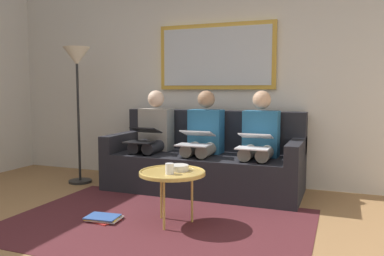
{
  "coord_description": "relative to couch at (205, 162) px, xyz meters",
  "views": [
    {
      "loc": [
        -1.46,
        2.08,
        1.15
      ],
      "look_at": [
        0.0,
        -1.7,
        0.75
      ],
      "focal_mm": 36.47,
      "sensor_mm": 36.0,
      "label": 1
    }
  ],
  "objects": [
    {
      "name": "wall_rear",
      "position": [
        0.0,
        -0.48,
        0.99
      ],
      "size": [
        6.0,
        0.12,
        2.6
      ],
      "primitive_type": "cube",
      "color": "beige",
      "rests_on": "ground_plane"
    },
    {
      "name": "area_rug",
      "position": [
        0.0,
        1.27,
        -0.31
      ],
      "size": [
        2.6,
        1.8,
        0.01
      ],
      "primitive_type": "cube",
      "color": "#4C1E23",
      "rests_on": "ground_plane"
    },
    {
      "name": "couch",
      "position": [
        0.0,
        0.0,
        0.0
      ],
      "size": [
        2.2,
        0.9,
        0.9
      ],
      "color": "black",
      "rests_on": "ground_plane"
    },
    {
      "name": "framed_mirror",
      "position": [
        0.0,
        -0.39,
        1.24
      ],
      "size": [
        1.46,
        0.05,
        0.8
      ],
      "color": "#B7892D"
    },
    {
      "name": "coffee_table",
      "position": [
        -0.13,
        1.22,
        0.13
      ],
      "size": [
        0.57,
        0.57,
        0.46
      ],
      "color": "tan",
      "rests_on": "ground_plane"
    },
    {
      "name": "cup",
      "position": [
        -0.14,
        1.31,
        0.19
      ],
      "size": [
        0.07,
        0.07,
        0.09
      ],
      "primitive_type": "cylinder",
      "color": "silver",
      "rests_on": "coffee_table"
    },
    {
      "name": "bowl",
      "position": [
        -0.16,
        1.15,
        0.17
      ],
      "size": [
        0.17,
        0.17,
        0.05
      ],
      "primitive_type": "cylinder",
      "color": "beige",
      "rests_on": "coffee_table"
    },
    {
      "name": "person_left",
      "position": [
        -0.64,
        0.07,
        0.3
      ],
      "size": [
        0.38,
        0.58,
        1.14
      ],
      "color": "#235B84",
      "rests_on": "couch"
    },
    {
      "name": "laptop_white",
      "position": [
        -0.64,
        0.31,
        0.32
      ],
      "size": [
        0.33,
        0.35,
        0.15
      ],
      "color": "white"
    },
    {
      "name": "person_middle",
      "position": [
        0.0,
        0.07,
        0.3
      ],
      "size": [
        0.38,
        0.58,
        1.14
      ],
      "color": "#235B84",
      "rests_on": "couch"
    },
    {
      "name": "laptop_silver",
      "position": [
        0.0,
        0.31,
        0.32
      ],
      "size": [
        0.35,
        0.35,
        0.15
      ],
      "color": "silver"
    },
    {
      "name": "person_right",
      "position": [
        0.64,
        0.07,
        0.3
      ],
      "size": [
        0.38,
        0.58,
        1.14
      ],
      "color": "gray",
      "rests_on": "couch"
    },
    {
      "name": "laptop_black",
      "position": [
        0.64,
        0.3,
        0.32
      ],
      "size": [
        0.31,
        0.39,
        0.17
      ],
      "color": "black"
    },
    {
      "name": "magazine_stack",
      "position": [
        0.47,
        1.37,
        -0.29
      ],
      "size": [
        0.34,
        0.27,
        0.04
      ],
      "color": "red",
      "rests_on": "ground_plane"
    },
    {
      "name": "standing_lamp",
      "position": [
        1.55,
        0.27,
        1.06
      ],
      "size": [
        0.32,
        0.32,
        1.66
      ],
      "color": "black",
      "rests_on": "ground_plane"
    }
  ]
}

